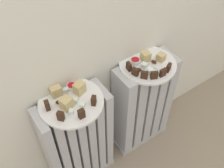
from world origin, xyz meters
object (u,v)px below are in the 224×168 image
Objects in this scene: plate_right at (148,64)px; jam_bowl_left at (72,86)px; radiator_left at (78,141)px; jam_bowl_right at (135,61)px; plate_left at (71,102)px; fork at (152,66)px; radiator_right at (142,105)px.

plate_right is 0.37m from jam_bowl_left.
jam_bowl_right is at bearing 5.77° from radiator_left.
plate_right is 5.71× the size of jam_bowl_right.
plate_left and plate_right have the same top height.
fork is at bearing -13.42° from jam_bowl_left.
radiator_right is 2.18× the size of plate_left.
jam_bowl_right reaches higher than plate_right.
jam_bowl_left reaches higher than plate_left.
jam_bowl_right is at bearing 5.77° from plate_left.
jam_bowl_right reaches higher than jam_bowl_left.
jam_bowl_left is at bearing 57.84° from radiator_left.
jam_bowl_left reaches higher than fork.
plate_left is at bearing -174.23° from jam_bowl_right.
fork reaches higher than plate_right.
fork is (0.00, -0.03, 0.31)m from radiator_right.
radiator_right is 0.51m from plate_left.
plate_right reaches higher than radiator_left.
jam_bowl_left is at bearing 166.58° from fork.
radiator_left is at bearing -174.23° from jam_bowl_right.
plate_right is 6.13× the size of jam_bowl_left.
fork is (0.00, -0.03, 0.01)m from plate_right.
jam_bowl_right reaches higher than radiator_right.
plate_left is 0.36m from jam_bowl_right.
jam_bowl_left is at bearing 170.70° from plate_right.
fork is at bearing -87.87° from plate_right.
jam_bowl_right reaches higher than plate_left.
jam_bowl_right is at bearing -4.29° from jam_bowl_left.
plate_right is at bearing 0.00° from plate_left.
fork reaches higher than plate_left.
jam_bowl_left reaches higher than plate_right.
radiator_left is 12.47× the size of jam_bowl_right.
radiator_right is at bearing 0.00° from plate_right.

